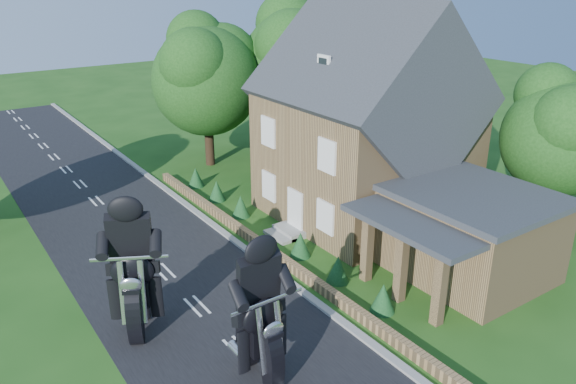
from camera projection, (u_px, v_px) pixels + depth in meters
ground at (238, 349)px, 17.93m from camera, size 120.00×120.00×0.00m
road at (238, 349)px, 17.92m from camera, size 7.00×80.00×0.02m
kerb at (328, 311)px, 19.83m from camera, size 0.30×80.00×0.12m
garden_wall at (268, 249)px, 23.95m from camera, size 0.30×22.00×0.40m
house at (366, 128)px, 26.45m from camera, size 9.54×8.64×10.24m
annex at (467, 233)px, 21.86m from camera, size 7.05×5.94×3.44m
tree_annex_side at (564, 127)px, 25.29m from camera, size 5.64×5.20×7.48m
tree_house_right at (418, 87)px, 31.38m from camera, size 6.51×6.00×8.40m
tree_behind_house at (303, 56)px, 35.46m from camera, size 7.81×7.20×10.08m
tree_behind_left at (211, 71)px, 33.23m from camera, size 6.94×6.40×9.16m
shrub_a at (383, 298)px, 19.75m from camera, size 0.90×0.90×1.10m
shrub_b at (338, 269)px, 21.66m from camera, size 0.90×0.90×1.10m
shrub_c at (300, 244)px, 23.58m from camera, size 0.90×0.90×1.10m
shrub_d at (241, 206)px, 27.41m from camera, size 0.90×0.90×1.10m
shrub_e at (217, 191)px, 29.33m from camera, size 0.90×0.90×1.10m
shrub_f at (196, 177)px, 31.24m from camera, size 0.90×0.90×1.10m
motorcycle_lead at (260, 359)px, 16.38m from camera, size 0.40×1.54×1.43m
motorcycle_follow at (138, 313)px, 18.54m from camera, size 1.10×1.60×1.49m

